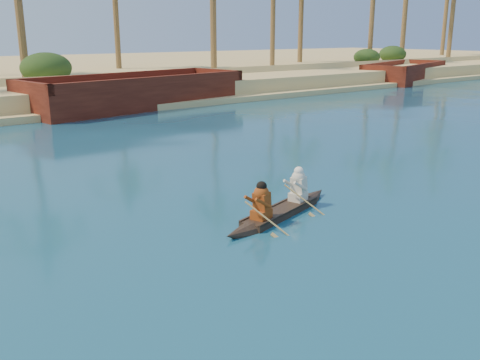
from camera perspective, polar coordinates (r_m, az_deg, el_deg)
sandy_embankment at (r=54.52m, az=-20.64°, el=10.47°), size 150.00×51.00×1.50m
shrub_cluster at (r=40.11m, az=-13.87°, el=10.53°), size 100.00×6.00×2.40m
canoe at (r=13.08m, az=4.35°, el=-2.79°), size 4.37×1.78×1.21m
barge_mid at (r=33.04m, az=-10.91°, el=9.03°), size 14.18×6.61×2.27m
barge_right at (r=52.31m, az=17.18°, el=10.79°), size 12.74×7.49×2.01m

